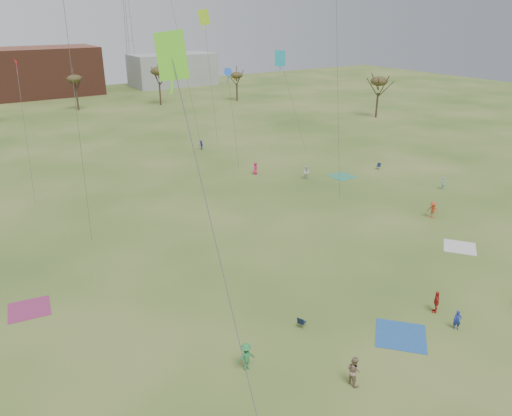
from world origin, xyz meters
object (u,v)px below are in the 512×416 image
camp_chair_center (302,324)px  radio_tower (127,16)px  flyer_near_right (457,320)px  flyer_near_center (246,357)px  spectator_fore_a (436,302)px  camp_chair_right (378,167)px

camp_chair_center → radio_tower: bearing=-40.6°
flyer_near_right → camp_chair_center: (-9.00, 6.14, -0.48)m
radio_tower → flyer_near_center: bearing=-107.0°
spectator_fore_a → camp_chair_right: 35.54m
flyer_near_center → flyer_near_right: bearing=169.6°
camp_chair_right → camp_chair_center: bearing=-82.2°
spectator_fore_a → camp_chair_center: 10.33m
flyer_near_right → spectator_fore_a: bearing=123.5°
radio_tower → spectator_fore_a: bearing=-100.2°
spectator_fore_a → radio_tower: (22.68, 126.25, 18.34)m
camp_chair_center → camp_chair_right: same height
flyer_near_right → spectator_fore_a: 2.27m
camp_chair_right → radio_tower: radio_tower is taller
spectator_fore_a → radio_tower: size_ratio=0.04×
flyer_near_center → radio_tower: size_ratio=0.05×
flyer_near_right → spectator_fore_a: spectator_fore_a is taller
flyer_near_center → flyer_near_right: size_ratio=1.26×
flyer_near_center → spectator_fore_a: bearing=178.1°
camp_chair_center → flyer_near_right: bearing=-150.1°
spectator_fore_a → radio_tower: 129.57m
flyer_near_center → radio_tower: (37.82, 123.85, 18.28)m
spectator_fore_a → camp_chair_center: bearing=-63.8°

